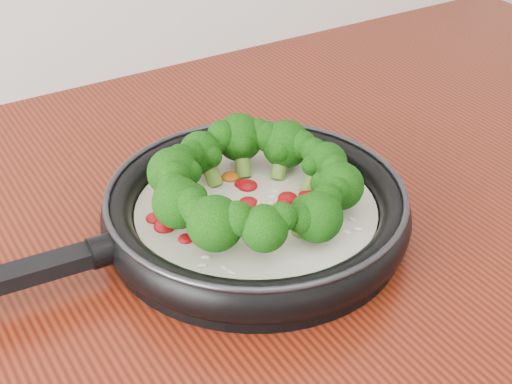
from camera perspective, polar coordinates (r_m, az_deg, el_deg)
skillet at (r=0.74m, az=-0.28°, el=-1.02°), size 0.49×0.33×0.09m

